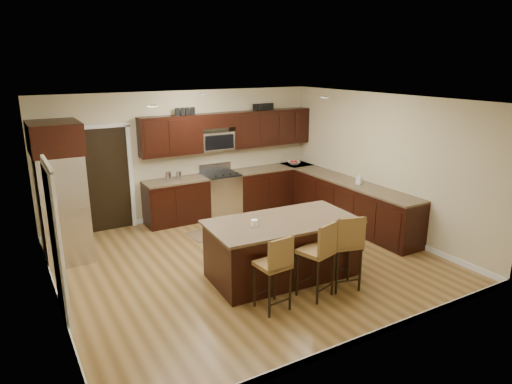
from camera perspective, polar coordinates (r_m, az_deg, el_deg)
floor at (r=7.86m, az=-1.00°, el=-8.60°), size 6.00×6.00×0.00m
ceiling at (r=7.17m, az=-1.11°, el=11.42°), size 6.00×6.00×0.00m
wall_back at (r=9.83m, az=-8.88°, el=4.55°), size 6.00×0.00×6.00m
wall_left at (r=6.56m, az=-24.66°, el=-2.57°), size 0.00×5.50×5.50m
wall_right at (r=9.19m, az=15.55°, el=3.35°), size 0.00×5.50×5.50m
base_cabinets at (r=9.79m, az=4.60°, el=-0.72°), size 4.02×3.96×0.92m
upper_cabinets at (r=10.02m, az=-3.05°, el=7.78°), size 4.00×0.33×0.80m
range at (r=10.04m, az=-4.43°, el=-0.23°), size 0.76×0.64×1.11m
microwave at (r=9.91m, az=-4.96°, el=6.37°), size 0.76×0.31×0.40m
doorway at (r=9.44m, az=-18.12°, el=1.46°), size 0.85×0.03×2.06m
pantry_door at (r=6.38m, az=-23.84°, el=-6.12°), size 0.03×0.80×2.04m
letter_decor at (r=9.90m, az=-3.84°, el=10.32°), size 2.20×0.03×0.15m
island at (r=7.21m, az=3.27°, el=-7.25°), size 2.38×1.34×0.92m
stool_left at (r=6.14m, az=2.44°, el=-9.08°), size 0.44×0.44×1.08m
stool_mid at (r=6.51m, az=7.98°, el=-7.34°), size 0.53×0.53×1.14m
stool_right at (r=6.79m, az=11.23°, el=-6.35°), size 0.53×0.53×1.16m
refrigerator at (r=8.23m, az=-23.19°, el=0.13°), size 0.79×0.98×2.35m
floor_mat at (r=9.09m, az=-5.35°, el=-5.13°), size 0.96×0.66×0.01m
fruit_bowl at (r=10.86m, az=4.74°, el=3.66°), size 0.37×0.37×0.07m
soap_bottle at (r=9.27m, az=12.78°, el=1.61°), size 0.13×0.13×0.22m
canister_tall at (r=9.46m, az=-10.91°, el=1.94°), size 0.12×0.12×0.19m
canister_short at (r=9.54m, az=-9.64°, el=2.05°), size 0.11×0.11×0.17m
island_jar at (r=6.77m, az=-0.21°, el=-3.90°), size 0.10×0.10×0.10m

